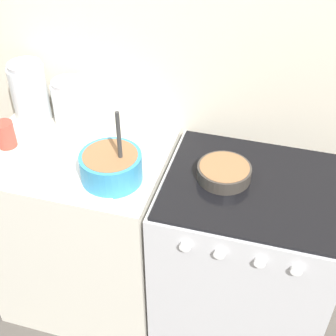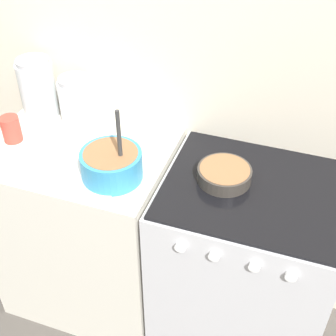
{
  "view_description": "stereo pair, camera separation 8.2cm",
  "coord_description": "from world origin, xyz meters",
  "px_view_note": "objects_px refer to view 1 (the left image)",
  "views": [
    {
      "loc": [
        0.41,
        -1.07,
        2.08
      ],
      "look_at": [
        0.04,
        0.24,
        0.99
      ],
      "focal_mm": 50.0,
      "sensor_mm": 36.0,
      "label": 1
    },
    {
      "loc": [
        0.49,
        -1.05,
        2.08
      ],
      "look_at": [
        0.04,
        0.24,
        0.99
      ],
      "focal_mm": 50.0,
      "sensor_mm": 36.0,
      "label": 2
    }
  ],
  "objects_px": {
    "stove": "(242,265)",
    "tin_can": "(5,134)",
    "storage_jar_left": "(30,95)",
    "storage_jar_middle": "(71,106)",
    "baking_pan": "(224,172)",
    "mixing_bowl": "(111,165)"
  },
  "relations": [
    {
      "from": "baking_pan",
      "to": "stove",
      "type": "bearing_deg",
      "value": -3.79
    },
    {
      "from": "stove",
      "to": "baking_pan",
      "type": "relative_size",
      "value": 4.56
    },
    {
      "from": "storage_jar_left",
      "to": "storage_jar_middle",
      "type": "bearing_deg",
      "value": 0.0
    },
    {
      "from": "baking_pan",
      "to": "storage_jar_left",
      "type": "bearing_deg",
      "value": 168.43
    },
    {
      "from": "mixing_bowl",
      "to": "stove",
      "type": "bearing_deg",
      "value": 12.24
    },
    {
      "from": "stove",
      "to": "mixing_bowl",
      "type": "relative_size",
      "value": 3.07
    },
    {
      "from": "stove",
      "to": "tin_can",
      "type": "distance_m",
      "value": 1.15
    },
    {
      "from": "mixing_bowl",
      "to": "storage_jar_middle",
      "type": "bearing_deg",
      "value": 134.81
    },
    {
      "from": "stove",
      "to": "baking_pan",
      "type": "bearing_deg",
      "value": 176.21
    },
    {
      "from": "baking_pan",
      "to": "storage_jar_middle",
      "type": "height_order",
      "value": "storage_jar_middle"
    },
    {
      "from": "baking_pan",
      "to": "tin_can",
      "type": "height_order",
      "value": "tin_can"
    },
    {
      "from": "storage_jar_middle",
      "to": "baking_pan",
      "type": "bearing_deg",
      "value": -14.53
    },
    {
      "from": "tin_can",
      "to": "storage_jar_middle",
      "type": "bearing_deg",
      "value": 49.18
    },
    {
      "from": "stove",
      "to": "storage_jar_middle",
      "type": "relative_size",
      "value": 4.38
    },
    {
      "from": "storage_jar_left",
      "to": "mixing_bowl",
      "type": "bearing_deg",
      "value": -31.85
    },
    {
      "from": "stove",
      "to": "storage_jar_left",
      "type": "xyz_separation_m",
      "value": [
        -1.02,
        0.19,
        0.58
      ]
    },
    {
      "from": "stove",
      "to": "storage_jar_left",
      "type": "distance_m",
      "value": 1.19
    },
    {
      "from": "mixing_bowl",
      "to": "tin_can",
      "type": "height_order",
      "value": "mixing_bowl"
    },
    {
      "from": "baking_pan",
      "to": "storage_jar_left",
      "type": "xyz_separation_m",
      "value": [
        -0.9,
        0.18,
        0.09
      ]
    },
    {
      "from": "stove",
      "to": "storage_jar_middle",
      "type": "xyz_separation_m",
      "value": [
        -0.83,
        0.19,
        0.56
      ]
    },
    {
      "from": "storage_jar_left",
      "to": "tin_can",
      "type": "height_order",
      "value": "storage_jar_left"
    },
    {
      "from": "storage_jar_left",
      "to": "storage_jar_middle",
      "type": "relative_size",
      "value": 1.25
    }
  ]
}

